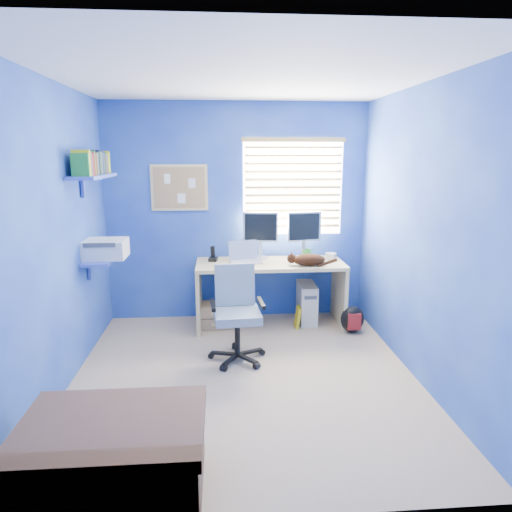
{
  "coord_description": "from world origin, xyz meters",
  "views": [
    {
      "loc": [
        -0.19,
        -3.68,
        1.93
      ],
      "look_at": [
        0.15,
        0.65,
        0.95
      ],
      "focal_mm": 32.0,
      "sensor_mm": 36.0,
      "label": 1
    }
  ],
  "objects": [
    {
      "name": "floor",
      "position": [
        0.0,
        0.0,
        0.0
      ],
      "size": [
        3.0,
        3.2,
        0.0
      ],
      "primitive_type": "cube",
      "color": "tan",
      "rests_on": "ground"
    },
    {
      "name": "laptop",
      "position": [
        0.08,
        1.25,
        0.85
      ],
      "size": [
        0.38,
        0.33,
        0.22
      ],
      "primitive_type": "cube",
      "rotation": [
        0.0,
        0.0,
        0.22
      ],
      "color": "silver",
      "rests_on": "desk"
    },
    {
      "name": "wall_right",
      "position": [
        1.5,
        0.0,
        1.25
      ],
      "size": [
        0.01,
        3.2,
        2.5
      ],
      "primitive_type": "cube",
      "color": "#1A32A5",
      "rests_on": "ground"
    },
    {
      "name": "cd_spindle",
      "position": [
        1.07,
        1.36,
        0.78
      ],
      "size": [
        0.13,
        0.13,
        0.07
      ],
      "primitive_type": "cylinder",
      "color": "silver",
      "rests_on": "desk"
    },
    {
      "name": "bed_corner",
      "position": [
        -0.81,
        -1.36,
        0.24
      ],
      "size": [
        0.99,
        0.7,
        0.47
      ],
      "primitive_type": "cube",
      "color": "brown",
      "rests_on": "floor"
    },
    {
      "name": "wall_left",
      "position": [
        -1.5,
        0.0,
        1.25
      ],
      "size": [
        0.01,
        3.2,
        2.5
      ],
      "primitive_type": "cube",
      "color": "#1A32A5",
      "rests_on": "ground"
    },
    {
      "name": "tower_pc",
      "position": [
        0.8,
        1.34,
        0.23
      ],
      "size": [
        0.2,
        0.44,
        0.45
      ],
      "primitive_type": "cube",
      "rotation": [
        0.0,
        0.0,
        -0.02
      ],
      "color": "beige",
      "rests_on": "floor"
    },
    {
      "name": "phone",
      "position": [
        -0.28,
        1.36,
        0.82
      ],
      "size": [
        0.11,
        0.13,
        0.17
      ],
      "primitive_type": "cube",
      "rotation": [
        0.0,
        0.0,
        -0.2
      ],
      "color": "black",
      "rests_on": "desk"
    },
    {
      "name": "corkboard",
      "position": [
        -0.65,
        1.58,
        1.55
      ],
      "size": [
        0.64,
        0.02,
        0.52
      ],
      "color": "#D9C180",
      "rests_on": "ground"
    },
    {
      "name": "mug",
      "position": [
        0.81,
        1.44,
        0.79
      ],
      "size": [
        0.1,
        0.09,
        0.1
      ],
      "primitive_type": "imported",
      "color": "#23812C",
      "rests_on": "desk"
    },
    {
      "name": "yellow_book",
      "position": [
        0.66,
        1.14,
        0.12
      ],
      "size": [
        0.03,
        0.17,
        0.24
      ],
      "primitive_type": "cube",
      "color": "yellow",
      "rests_on": "floor"
    },
    {
      "name": "drawer_boxes",
      "position": [
        -0.27,
        1.26,
        0.14
      ],
      "size": [
        0.35,
        0.28,
        0.27
      ],
      "primitive_type": "cube",
      "color": "tan",
      "rests_on": "floor"
    },
    {
      "name": "wall_shelves",
      "position": [
        -1.35,
        0.75,
        1.43
      ],
      "size": [
        0.42,
        0.9,
        1.05
      ],
      "color": "#4356C2",
      "rests_on": "ground"
    },
    {
      "name": "window_blinds",
      "position": [
        0.65,
        1.57,
        1.55
      ],
      "size": [
        1.15,
        0.05,
        1.1
      ],
      "color": "white",
      "rests_on": "ground"
    },
    {
      "name": "ceiling",
      "position": [
        0.0,
        0.0,
        2.5
      ],
      "size": [
        3.0,
        3.2,
        0.0
      ],
      "primitive_type": "cube",
      "color": "white",
      "rests_on": "wall_back"
    },
    {
      "name": "office_chair",
      "position": [
        -0.05,
        0.41,
        0.33
      ],
      "size": [
        0.55,
        0.55,
        0.89
      ],
      "color": "black",
      "rests_on": "floor"
    },
    {
      "name": "wall_back",
      "position": [
        0.0,
        1.6,
        1.25
      ],
      "size": [
        3.0,
        0.01,
        2.5
      ],
      "primitive_type": "cube",
      "color": "#1A32A5",
      "rests_on": "ground"
    },
    {
      "name": "monitor_right",
      "position": [
        0.77,
        1.45,
        1.01
      ],
      "size": [
        0.41,
        0.19,
        0.54
      ],
      "primitive_type": "cube",
      "rotation": [
        0.0,
        0.0,
        0.17
      ],
      "color": "silver",
      "rests_on": "desk"
    },
    {
      "name": "monitor_left",
      "position": [
        0.26,
        1.45,
        1.01
      ],
      "size": [
        0.41,
        0.18,
        0.54
      ],
      "primitive_type": "cube",
      "rotation": [
        0.0,
        0.0,
        -0.17
      ],
      "color": "silver",
      "rests_on": "desk"
    },
    {
      "name": "desk",
      "position": [
        0.36,
        1.26,
        0.37
      ],
      "size": [
        1.64,
        0.65,
        0.74
      ],
      "primitive_type": "cube",
      "color": "#D9C180",
      "rests_on": "floor"
    },
    {
      "name": "backpack",
      "position": [
        1.23,
        0.95,
        0.15
      ],
      "size": [
        0.26,
        0.2,
        0.3
      ],
      "primitive_type": "ellipsoid",
      "rotation": [
        0.0,
        0.0,
        0.02
      ],
      "color": "black",
      "rests_on": "floor"
    },
    {
      "name": "wall_front",
      "position": [
        0.0,
        -1.6,
        1.25
      ],
      "size": [
        3.0,
        0.01,
        2.5
      ],
      "primitive_type": "cube",
      "color": "#1A32A5",
      "rests_on": "ground"
    },
    {
      "name": "cat",
      "position": [
        0.76,
        1.07,
        0.8
      ],
      "size": [
        0.38,
        0.24,
        0.13
      ],
      "primitive_type": "ellipsoid",
      "rotation": [
        0.0,
        0.0,
        -0.14
      ],
      "color": "black",
      "rests_on": "desk"
    }
  ]
}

